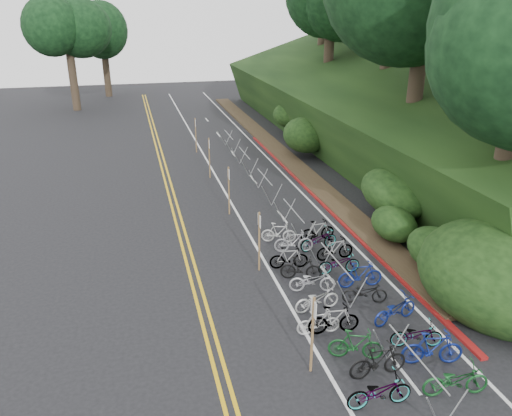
{
  "coord_description": "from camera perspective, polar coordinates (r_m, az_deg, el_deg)",
  "views": [
    {
      "loc": [
        -3.85,
        -11.99,
        9.75
      ],
      "look_at": [
        1.32,
        8.33,
        1.3
      ],
      "focal_mm": 35.0,
      "sensor_mm": 36.0,
      "label": 1
    }
  ],
  "objects": [
    {
      "name": "signpost_near",
      "position": [
        14.38,
        6.48,
        -13.68
      ],
      "size": [
        0.08,
        0.4,
        2.46
      ],
      "color": "brown",
      "rests_on": "ground"
    },
    {
      "name": "road_markings",
      "position": [
        24.55,
        -2.57,
        -1.46
      ],
      "size": [
        7.47,
        80.0,
        0.01
      ],
      "color": "gold",
      "rests_on": "ground"
    },
    {
      "name": "bike_racks_rest",
      "position": [
        27.4,
        1.01,
        3.0
      ],
      "size": [
        1.14,
        23.0,
        1.17
      ],
      "color": "#949699",
      "rests_on": "ground"
    },
    {
      "name": "bike_front",
      "position": [
        16.42,
        7.17,
        -12.82
      ],
      "size": [
        0.5,
        1.47,
        0.87
      ],
      "primitive_type": "imported",
      "rotation": [
        0.0,
        0.0,
        1.51
      ],
      "color": "beige",
      "rests_on": "ground"
    },
    {
      "name": "bike_rack_front",
      "position": [
        14.56,
        17.76,
        -16.84
      ],
      "size": [
        1.16,
        2.95,
        1.21
      ],
      "color": "#949699",
      "rests_on": "ground"
    },
    {
      "name": "signposts_rest",
      "position": [
        27.65,
        -4.35,
        4.38
      ],
      "size": [
        0.08,
        18.4,
        2.5
      ],
      "color": "brown",
      "rests_on": "ground"
    },
    {
      "name": "red_curb",
      "position": [
        27.58,
        6.96,
        1.19
      ],
      "size": [
        0.25,
        28.0,
        0.1
      ],
      "primitive_type": "cube",
      "color": "maroon",
      "rests_on": "ground"
    },
    {
      "name": "ground",
      "position": [
        15.93,
        2.91,
        -15.83
      ],
      "size": [
        120.0,
        120.0,
        0.0
      ],
      "primitive_type": "plane",
      "color": "black",
      "rests_on": "ground"
    },
    {
      "name": "bike_valet",
      "position": [
        18.01,
        10.41,
        -9.43
      ],
      "size": [
        3.19,
        12.0,
        1.1
      ],
      "color": "slate",
      "rests_on": "ground"
    },
    {
      "name": "embankment",
      "position": [
        36.01,
        14.1,
        9.8
      ],
      "size": [
        14.3,
        48.14,
        9.11
      ],
      "color": "black",
      "rests_on": "ground"
    }
  ]
}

